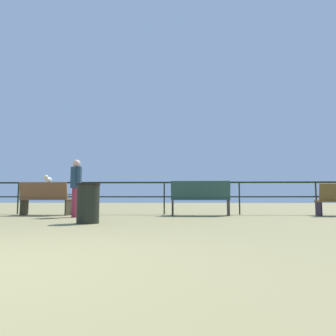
{
  "coord_description": "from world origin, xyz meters",
  "views": [
    {
      "loc": [
        1.71,
        -2.24,
        0.52
      ],
      "look_at": [
        1.32,
        7.23,
        1.42
      ],
      "focal_mm": 33.72,
      "sensor_mm": 36.0,
      "label": 1
    }
  ],
  "objects": [
    {
      "name": "pier_railing",
      "position": [
        0.0,
        7.73,
        0.77
      ],
      "size": [
        21.23,
        0.05,
        1.03
      ],
      "color": "black",
      "rests_on": "ground_plane"
    },
    {
      "name": "bench_near_left",
      "position": [
        -2.36,
        7.06,
        0.54
      ],
      "size": [
        1.49,
        0.7,
        0.98
      ],
      "color": "brown",
      "rests_on": "ground_plane"
    },
    {
      "name": "bench_near_right",
      "position": [
        2.27,
        7.05,
        0.56
      ],
      "size": [
        1.73,
        0.66,
        1.01
      ],
      "color": "#274640",
      "rests_on": "ground_plane"
    },
    {
      "name": "person_at_railing",
      "position": [
        -1.14,
        6.18,
        0.89
      ],
      "size": [
        0.35,
        0.41,
        1.56
      ],
      "color": "#A02D42",
      "rests_on": "ground_plane"
    },
    {
      "name": "trash_bin",
      "position": [
        -0.2,
        4.18,
        0.41
      ],
      "size": [
        0.48,
        0.48,
        0.82
      ],
      "color": "black",
      "rests_on": "ground_plane"
    },
    {
      "name": "seagull_on_rail",
      "position": [
        -2.57,
        7.71,
        1.13
      ],
      "size": [
        0.22,
        0.46,
        0.22
      ],
      "color": "white",
      "rests_on": "pier_railing"
    }
  ]
}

